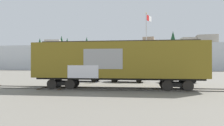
{
  "coord_description": "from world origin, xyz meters",
  "views": [
    {
      "loc": [
        3.21,
        -16.22,
        2.29
      ],
      "look_at": [
        0.54,
        1.47,
        2.4
      ],
      "focal_mm": 28.57,
      "sensor_mm": 36.0,
      "label": 1
    }
  ],
  "objects_px": {
    "parked_car_black": "(127,75)",
    "parked_car_silver": "(179,76)",
    "flagpole": "(147,37)",
    "freight_car": "(118,61)",
    "parked_car_blue": "(84,75)"
  },
  "relations": [
    {
      "from": "freight_car",
      "to": "flagpole",
      "type": "relative_size",
      "value": 1.58
    },
    {
      "from": "parked_car_black",
      "to": "parked_car_silver",
      "type": "height_order",
      "value": "parked_car_black"
    },
    {
      "from": "parked_car_black",
      "to": "parked_car_silver",
      "type": "relative_size",
      "value": 1.09
    },
    {
      "from": "flagpole",
      "to": "parked_car_blue",
      "type": "height_order",
      "value": "flagpole"
    },
    {
      "from": "freight_car",
      "to": "parked_car_blue",
      "type": "height_order",
      "value": "freight_car"
    },
    {
      "from": "freight_car",
      "to": "parked_car_blue",
      "type": "distance_m",
      "value": 8.61
    },
    {
      "from": "freight_car",
      "to": "parked_car_black",
      "type": "relative_size",
      "value": 3.3
    },
    {
      "from": "parked_car_black",
      "to": "parked_car_silver",
      "type": "xyz_separation_m",
      "value": [
        6.38,
        0.09,
        -0.04
      ]
    },
    {
      "from": "parked_car_blue",
      "to": "parked_car_silver",
      "type": "height_order",
      "value": "parked_car_blue"
    },
    {
      "from": "flagpole",
      "to": "parked_car_silver",
      "type": "height_order",
      "value": "flagpole"
    },
    {
      "from": "parked_car_silver",
      "to": "parked_car_black",
      "type": "bearing_deg",
      "value": -179.22
    },
    {
      "from": "freight_car",
      "to": "parked_car_silver",
      "type": "height_order",
      "value": "freight_car"
    },
    {
      "from": "parked_car_blue",
      "to": "freight_car",
      "type": "bearing_deg",
      "value": -51.67
    },
    {
      "from": "flagpole",
      "to": "parked_car_silver",
      "type": "distance_m",
      "value": 7.29
    },
    {
      "from": "flagpole",
      "to": "parked_car_black",
      "type": "xyz_separation_m",
      "value": [
        -2.74,
        -3.44,
        -5.31
      ]
    }
  ]
}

